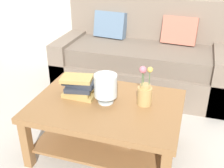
# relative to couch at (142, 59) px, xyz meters

# --- Properties ---
(ground_plane) EXTENTS (10.00, 10.00, 0.00)m
(ground_plane) POSITION_rel_couch_xyz_m (-0.03, -1.01, -0.36)
(ground_plane) COLOR #B7B2A8
(couch) EXTENTS (2.01, 0.90, 1.06)m
(couch) POSITION_rel_couch_xyz_m (0.00, 0.00, 0.00)
(couch) COLOR #7A6B5B
(couch) RESTS_ON ground
(coffee_table) EXTENTS (1.20, 0.84, 0.48)m
(coffee_table) POSITION_rel_couch_xyz_m (-0.02, -1.31, -0.02)
(coffee_table) COLOR olive
(coffee_table) RESTS_ON ground
(book_stack_main) EXTENTS (0.31, 0.24, 0.17)m
(book_stack_main) POSITION_rel_couch_xyz_m (-0.28, -1.25, 0.20)
(book_stack_main) COLOR tan
(book_stack_main) RESTS_ON coffee_table
(glass_hurricane_vase) EXTENTS (0.18, 0.18, 0.24)m
(glass_hurricane_vase) POSITION_rel_couch_xyz_m (-0.03, -1.30, 0.26)
(glass_hurricane_vase) COLOR silver
(glass_hurricane_vase) RESTS_ON coffee_table
(flower_pitcher) EXTENTS (0.12, 0.12, 0.34)m
(flower_pitcher) POSITION_rel_couch_xyz_m (0.27, -1.23, 0.22)
(flower_pitcher) COLOR tan
(flower_pitcher) RESTS_ON coffee_table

